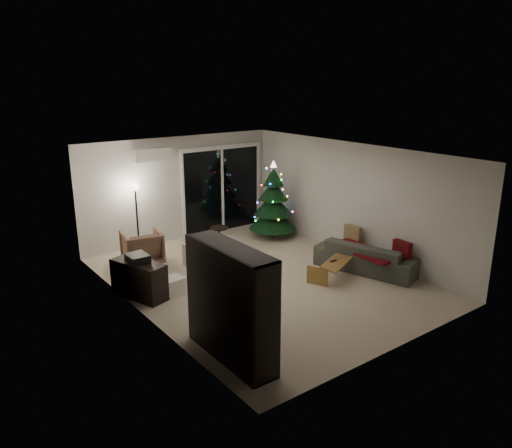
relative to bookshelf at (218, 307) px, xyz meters
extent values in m
plane|color=beige|center=(2.25, 1.99, -0.83)|extent=(6.50, 6.50, 0.00)
plane|color=white|center=(2.25, 1.99, 1.67)|extent=(6.50, 6.50, 0.00)
cube|color=silver|center=(2.25, 5.24, 0.42)|extent=(5.00, 0.02, 2.50)
cube|color=silver|center=(2.25, -1.26, 0.42)|extent=(5.00, 0.02, 2.50)
cube|color=silver|center=(-0.25, 1.99, 0.42)|extent=(0.02, 6.50, 2.50)
cube|color=silver|center=(4.75, 1.99, 0.42)|extent=(0.02, 6.50, 2.50)
cube|color=black|center=(3.45, 5.22, 0.22)|extent=(2.20, 0.02, 2.10)
cube|color=white|center=(1.55, 5.12, 1.32)|extent=(0.90, 0.22, 0.28)
cube|color=#3F3833|center=(3.45, 5.74, -0.88)|extent=(2.60, 1.00, 0.10)
cube|color=white|center=(3.45, 6.14, -0.33)|extent=(2.20, 0.06, 1.00)
cube|color=black|center=(0.00, 2.66, -0.50)|extent=(0.73, 1.15, 0.67)
cube|color=black|center=(0.00, 2.66, -0.09)|extent=(0.34, 0.40, 0.14)
imported|color=brown|center=(0.74, 4.16, -0.47)|extent=(0.92, 0.94, 0.73)
cube|color=silver|center=(1.69, 3.37, -0.59)|extent=(0.66, 0.66, 0.49)
cube|color=white|center=(0.52, 2.42, -0.68)|extent=(0.47, 0.38, 0.31)
cube|color=white|center=(2.35, 2.49, -0.71)|extent=(0.42, 0.36, 0.25)
cylinder|color=black|center=(2.55, 3.97, -0.56)|extent=(0.55, 0.55, 0.54)
cylinder|color=black|center=(0.99, 4.91, -0.06)|extent=(0.25, 0.25, 1.55)
imported|color=#353831|center=(4.30, 1.08, -0.53)|extent=(1.38, 2.23, 0.61)
cube|color=#460507|center=(4.20, 1.08, -0.39)|extent=(0.65, 1.50, 0.05)
cube|color=tan|center=(4.55, 1.73, -0.28)|extent=(0.15, 0.41, 0.40)
cube|color=#460507|center=(4.55, 0.43, -0.28)|extent=(0.15, 0.41, 0.40)
cube|color=black|center=(3.38, 1.15, -0.44)|extent=(0.15, 0.04, 0.02)
cube|color=slate|center=(3.63, 1.20, -0.44)|extent=(0.15, 0.09, 0.02)
cone|color=black|center=(4.14, 4.00, 0.12)|extent=(1.38, 1.38, 1.91)
camera|label=1|loc=(-3.28, -5.26, 3.01)|focal=35.00mm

